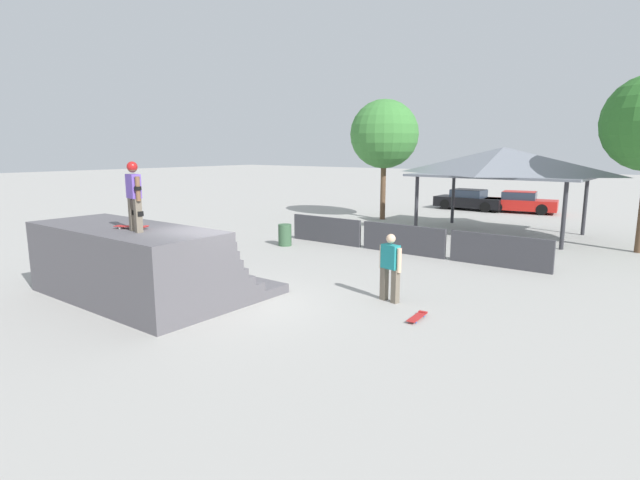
# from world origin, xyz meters

# --- Properties ---
(ground_plane) EXTENTS (160.00, 160.00, 0.00)m
(ground_plane) POSITION_xyz_m (0.00, 0.00, 0.00)
(ground_plane) COLOR #A3A09B
(quarter_pipe_ramp) EXTENTS (5.64, 4.07, 1.87)m
(quarter_pipe_ramp) POSITION_xyz_m (-2.25, -0.93, 0.83)
(quarter_pipe_ramp) COLOR #565459
(quarter_pipe_ramp) RESTS_ON ground
(skater_on_deck) EXTENTS (0.70, 0.29, 1.62)m
(skater_on_deck) POSITION_xyz_m (-1.34, -1.47, 2.79)
(skater_on_deck) COLOR #6B6051
(skater_on_deck) RESTS_ON quarter_pipe_ramp
(skateboard_on_deck) EXTENTS (0.86, 0.51, 0.09)m
(skateboard_on_deck) POSITION_xyz_m (-1.76, -1.32, 1.92)
(skateboard_on_deck) COLOR silver
(skateboard_on_deck) RESTS_ON quarter_pipe_ramp
(bystander_walking) EXTENTS (0.69, 0.32, 1.71)m
(bystander_walking) POSITION_xyz_m (3.09, 2.64, 0.95)
(bystander_walking) COLOR #6B6051
(bystander_walking) RESTS_ON ground
(skateboard_on_ground) EXTENTS (0.27, 0.81, 0.09)m
(skateboard_on_ground) POSITION_xyz_m (4.26, 1.85, 0.06)
(skateboard_on_ground) COLOR blue
(skateboard_on_ground) RESTS_ON ground
(barrier_fence) EXTENTS (10.28, 0.12, 1.05)m
(barrier_fence) POSITION_xyz_m (0.55, 8.05, 0.53)
(barrier_fence) COLOR #3D3D42
(barrier_fence) RESTS_ON ground
(pavilion_shelter) EXTENTS (7.18, 4.84, 3.84)m
(pavilion_shelter) POSITION_xyz_m (1.94, 14.44, 3.19)
(pavilion_shelter) COLOR #2D2D33
(pavilion_shelter) RESTS_ON ground
(tree_beside_pavilion) EXTENTS (3.61, 3.61, 6.35)m
(tree_beside_pavilion) POSITION_xyz_m (-4.66, 15.47, 4.53)
(tree_beside_pavilion) COLOR brown
(tree_beside_pavilion) RESTS_ON ground
(trash_bin) EXTENTS (0.52, 0.52, 0.85)m
(trash_bin) POSITION_xyz_m (-3.85, 6.55, 0.42)
(trash_bin) COLOR #385B3D
(trash_bin) RESTS_ON ground
(parked_car_black) EXTENTS (4.22, 1.79, 1.27)m
(parked_car_black) POSITION_xyz_m (-2.55, 22.60, 0.60)
(parked_car_black) COLOR black
(parked_car_black) RESTS_ON ground
(parked_car_red) EXTENTS (4.26, 2.28, 1.27)m
(parked_car_red) POSITION_xyz_m (0.42, 23.01, 0.60)
(parked_car_red) COLOR red
(parked_car_red) RESTS_ON ground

